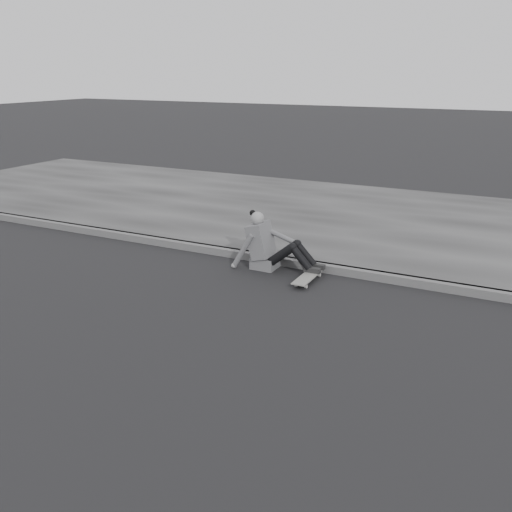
{
  "coord_description": "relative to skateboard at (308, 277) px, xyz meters",
  "views": [
    {
      "loc": [
        1.79,
        -5.02,
        2.88
      ],
      "look_at": [
        -1.45,
        1.42,
        0.5
      ],
      "focal_mm": 40.0,
      "sensor_mm": 36.0,
      "label": 1
    }
  ],
  "objects": [
    {
      "name": "seated_woman",
      "position": [
        -0.73,
        0.25,
        0.29
      ],
      "size": [
        1.38,
        0.46,
        0.88
      ],
      "color": "#545456",
      "rests_on": "ground"
    },
    {
      "name": "sidewalk",
      "position": [
        0.95,
        3.53,
        -0.01
      ],
      "size": [
        24.0,
        6.0,
        0.12
      ],
      "primitive_type": "cube",
      "color": "#363636",
      "rests_on": "ground"
    },
    {
      "name": "ground",
      "position": [
        0.95,
        -2.07,
        -0.07
      ],
      "size": [
        80.0,
        80.0,
        0.0
      ],
      "primitive_type": "plane",
      "color": "black",
      "rests_on": "ground"
    },
    {
      "name": "curb",
      "position": [
        0.95,
        0.51,
        -0.01
      ],
      "size": [
        24.0,
        0.16,
        0.12
      ],
      "primitive_type": "cube",
      "color": "#505050",
      "rests_on": "ground"
    },
    {
      "name": "skateboard",
      "position": [
        0.0,
        0.0,
        0.0
      ],
      "size": [
        0.2,
        0.78,
        0.09
      ],
      "color": "#A5A5A0",
      "rests_on": "ground"
    }
  ]
}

